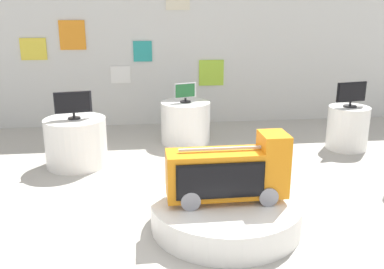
% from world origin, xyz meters
% --- Properties ---
extents(ground_plane, '(30.00, 30.00, 0.00)m').
position_xyz_m(ground_plane, '(0.00, 0.00, 0.00)').
color(ground_plane, '#B2ADA3').
extents(back_wall_display, '(12.05, 0.13, 3.16)m').
position_xyz_m(back_wall_display, '(-0.01, 4.34, 1.58)').
color(back_wall_display, silver).
rests_on(back_wall_display, ground).
extents(main_display_pedestal, '(1.59, 1.59, 0.30)m').
position_xyz_m(main_display_pedestal, '(0.18, -0.02, 0.15)').
color(main_display_pedestal, white).
rests_on(main_display_pedestal, ground).
extents(novelty_firetruck_tv, '(1.25, 0.43, 0.72)m').
position_xyz_m(novelty_firetruck_tv, '(0.20, -0.03, 0.60)').
color(novelty_firetruck_tv, gray).
rests_on(novelty_firetruck_tv, main_display_pedestal).
extents(display_pedestal_left_rear, '(0.66, 0.66, 0.71)m').
position_xyz_m(display_pedestal_left_rear, '(2.67, 2.34, 0.35)').
color(display_pedestal_left_rear, white).
rests_on(display_pedestal_left_rear, ground).
extents(tv_on_left_rear, '(0.53, 0.22, 0.40)m').
position_xyz_m(tv_on_left_rear, '(2.67, 2.34, 0.93)').
color(tv_on_left_rear, black).
rests_on(tv_on_left_rear, display_pedestal_left_rear).
extents(display_pedestal_center_rear, '(0.89, 0.89, 0.71)m').
position_xyz_m(display_pedestal_center_rear, '(-1.65, 2.06, 0.35)').
color(display_pedestal_center_rear, white).
rests_on(display_pedestal_center_rear, ground).
extents(tv_on_center_rear, '(0.52, 0.18, 0.40)m').
position_xyz_m(tv_on_center_rear, '(-1.65, 2.06, 0.93)').
color(tv_on_center_rear, black).
rests_on(tv_on_center_rear, display_pedestal_center_rear).
extents(display_pedestal_right_rear, '(0.84, 0.84, 0.71)m').
position_xyz_m(display_pedestal_right_rear, '(0.06, 3.01, 0.35)').
color(display_pedestal_right_rear, white).
rests_on(display_pedestal_right_rear, ground).
extents(tv_on_right_rear, '(0.37, 0.18, 0.33)m').
position_xyz_m(tv_on_right_rear, '(0.06, 3.00, 0.88)').
color(tv_on_right_rear, black).
rests_on(tv_on_right_rear, display_pedestal_right_rear).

